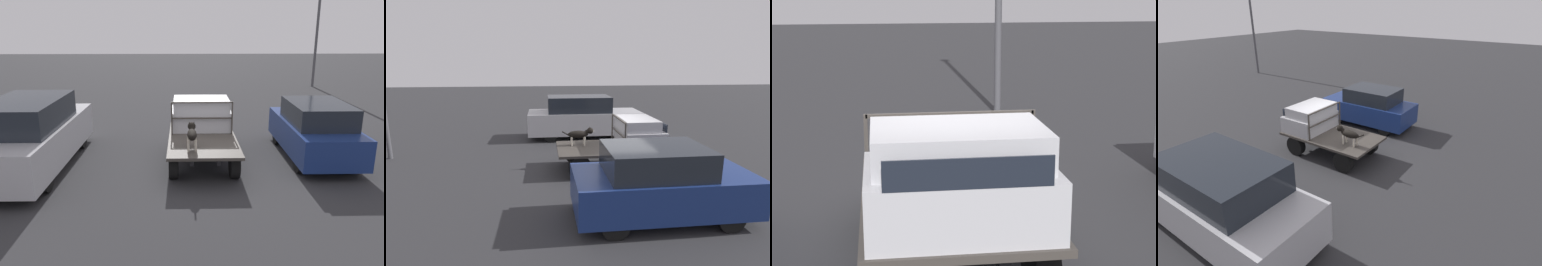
% 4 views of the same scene
% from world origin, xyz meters
% --- Properties ---
extents(ground_plane, '(80.00, 80.00, 0.00)m').
position_xyz_m(ground_plane, '(0.00, 0.00, 0.00)').
color(ground_plane, '#2D2D30').
extents(flatbed_truck, '(3.44, 1.90, 0.78)m').
position_xyz_m(flatbed_truck, '(0.00, 0.00, 0.56)').
color(flatbed_truck, black).
rests_on(flatbed_truck, ground).
extents(truck_cab, '(1.31, 1.78, 0.95)m').
position_xyz_m(truck_cab, '(0.99, 0.00, 1.23)').
color(truck_cab, '#B7B7BC').
rests_on(truck_cab, flatbed_truck).
extents(truck_headboard, '(0.04, 1.78, 0.97)m').
position_xyz_m(truck_headboard, '(0.30, 0.00, 1.41)').
color(truck_headboard, '#3D3833').
rests_on(truck_headboard, flatbed_truck).
extents(dog, '(1.11, 0.25, 0.64)m').
position_xyz_m(dog, '(-0.91, 0.32, 1.17)').
color(dog, beige).
rests_on(dog, flatbed_truck).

